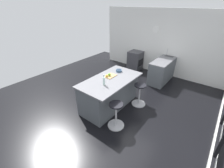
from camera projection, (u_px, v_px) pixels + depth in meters
The scene contains 12 objects.
ground_plane at pixel (118, 101), 5.01m from camera, with size 8.12×8.12×0.00m, color black.
interior_partition_left at pixel (161, 43), 6.50m from camera, with size 0.15×5.62×2.73m.
sink_cabinet at pixel (166, 67), 6.42m from camera, with size 2.31×0.60×1.18m.
oven_range at pixel (135, 60), 7.24m from camera, with size 0.60×0.61×0.87m.
kitchen_island at pixel (110, 92), 4.61m from camera, with size 1.95×1.07×0.95m.
stool_by_window at pixel (139, 95), 4.72m from camera, with size 0.44×0.44×0.72m.
stool_middle at pixel (116, 116), 3.88m from camera, with size 0.44×0.44×0.72m.
cutting_board at pixel (110, 76), 4.53m from camera, with size 0.36×0.24×0.02m, color tan.
apple_yellow at pixel (107, 76), 4.44m from camera, with size 0.07×0.07×0.07m, color gold.
apple_green at pixel (109, 74), 4.49m from camera, with size 0.09×0.09×0.09m, color #609E2D.
water_bottle at pixel (104, 81), 4.01m from camera, with size 0.06×0.06×0.31m.
fruit_bowl at pixel (119, 70), 4.82m from camera, with size 0.19×0.19×0.07m.
Camera 1 is at (3.35, 2.37, 2.94)m, focal length 24.00 mm.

